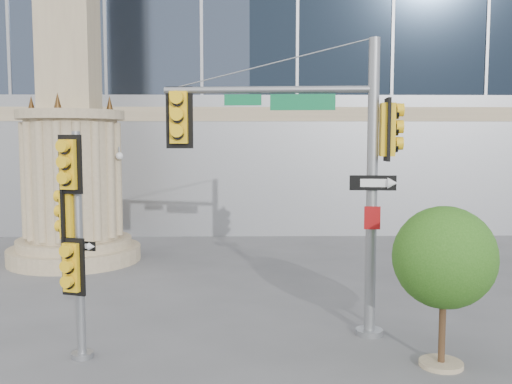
{
  "coord_description": "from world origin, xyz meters",
  "views": [
    {
      "loc": [
        -0.13,
        -10.26,
        4.17
      ],
      "look_at": [
        0.07,
        2.0,
        3.02
      ],
      "focal_mm": 40.0,
      "sensor_mm": 36.0,
      "label": 1
    }
  ],
  "objects": [
    {
      "name": "ground",
      "position": [
        0.0,
        0.0,
        0.0
      ],
      "size": [
        120.0,
        120.0,
        0.0
      ],
      "primitive_type": "plane",
      "color": "#545456",
      "rests_on": "ground"
    },
    {
      "name": "main_signal_pole",
      "position": [
        1.36,
        1.6,
        3.85
      ],
      "size": [
        4.8,
        0.86,
        6.21
      ],
      "rotation": [
        0.0,
        0.0,
        -0.09
      ],
      "color": "slate",
      "rests_on": "ground"
    },
    {
      "name": "secondary_signal_pole",
      "position": [
        -3.35,
        0.25,
        2.53
      ],
      "size": [
        0.74,
        0.69,
        4.3
      ],
      "rotation": [
        0.0,
        0.0,
        -0.33
      ],
      "color": "slate",
      "rests_on": "ground"
    },
    {
      "name": "monument",
      "position": [
        -6.0,
        9.0,
        5.52
      ],
      "size": [
        4.4,
        4.4,
        16.6
      ],
      "color": "tan",
      "rests_on": "ground"
    },
    {
      "name": "street_tree",
      "position": [
        3.48,
        -0.18,
        1.95
      ],
      "size": [
        1.9,
        1.86,
        2.96
      ],
      "color": "tan",
      "rests_on": "ground"
    }
  ]
}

